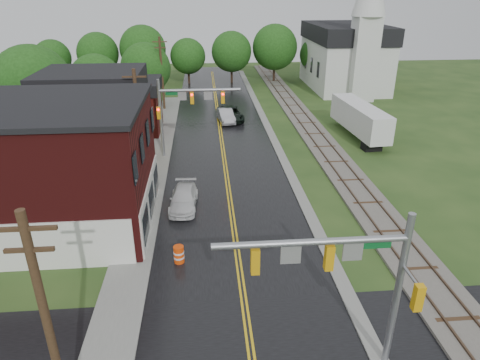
{
  "coord_description": "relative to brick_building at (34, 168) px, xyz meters",
  "views": [
    {
      "loc": [
        -1.66,
        -10.78,
        14.59
      ],
      "look_at": [
        0.41,
        13.5,
        3.5
      ],
      "focal_mm": 32.0,
      "sensor_mm": 36.0,
      "label": 1
    }
  ],
  "objects": [
    {
      "name": "railroad",
      "position": [
        22.48,
        20.0,
        -4.05
      ],
      "size": [
        3.2,
        80.0,
        0.3
      ],
      "color": "#59544C",
      "rests_on": "ground"
    },
    {
      "name": "construction_barrel",
      "position": [
        9.07,
        -5.0,
        -3.62
      ],
      "size": [
        0.61,
        0.61,
        1.07
      ],
      "primitive_type": "cylinder",
      "rotation": [
        0.0,
        0.0,
        0.02
      ],
      "color": "#E8420A",
      "rests_on": "ground"
    },
    {
      "name": "curb_right",
      "position": [
        17.88,
        20.0,
        -4.15
      ],
      "size": [
        0.8,
        70.0,
        0.12
      ],
      "primitive_type": "cube",
      "color": "gray",
      "rests_on": "ground"
    },
    {
      "name": "utility_pole_c",
      "position": [
        5.68,
        29.0,
        0.57
      ],
      "size": [
        1.8,
        0.28,
        9.0
      ],
      "color": "#382616",
      "rests_on": "ground"
    },
    {
      "name": "sedan_silver",
      "position": [
        13.28,
        22.72,
        -3.4
      ],
      "size": [
        2.16,
        4.72,
        1.5
      ],
      "primitive_type": "imported",
      "rotation": [
        0.0,
        0.0,
        0.13
      ],
      "color": "#A9A9AE",
      "rests_on": "ground"
    },
    {
      "name": "brick_building",
      "position": [
        0.0,
        0.0,
        0.0
      ],
      "size": [
        14.3,
        10.3,
        8.3
      ],
      "color": "#4C1010",
      "rests_on": "ground"
    },
    {
      "name": "darkred_building",
      "position": [
        2.48,
        20.0,
        -1.95
      ],
      "size": [
        7.0,
        6.0,
        4.4
      ],
      "primitive_type": "cube",
      "color": "#3F0F0C",
      "rests_on": "ground"
    },
    {
      "name": "utility_pole_b",
      "position": [
        5.68,
        7.0,
        0.57
      ],
      "size": [
        1.8,
        0.28,
        9.0
      ],
      "color": "#382616",
      "rests_on": "ground"
    },
    {
      "name": "utility_pole_a",
      "position": [
        5.68,
        -15.0,
        0.57
      ],
      "size": [
        1.8,
        0.28,
        9.0
      ],
      "color": "#382616",
      "rests_on": "ground"
    },
    {
      "name": "sidewalk_left",
      "position": [
        6.28,
        10.0,
        -4.15
      ],
      "size": [
        2.4,
        50.0,
        0.12
      ],
      "primitive_type": "cube",
      "color": "gray",
      "rests_on": "ground"
    },
    {
      "name": "traffic_signal_near",
      "position": [
        15.96,
        -13.0,
        0.82
      ],
      "size": [
        7.34,
        0.3,
        7.2
      ],
      "color": "gray",
      "rests_on": "ground"
    },
    {
      "name": "church",
      "position": [
        32.48,
        38.74,
        1.68
      ],
      "size": [
        10.4,
        18.4,
        20.0
      ],
      "color": "silver",
      "rests_on": "ground"
    },
    {
      "name": "tree_left_e",
      "position": [
        3.64,
        30.9,
        0.66
      ],
      "size": [
        6.4,
        6.4,
        8.16
      ],
      "color": "black",
      "rests_on": "ground"
    },
    {
      "name": "traffic_signal_far",
      "position": [
        9.01,
        12.0,
        0.82
      ],
      "size": [
        7.34,
        0.43,
        7.2
      ],
      "color": "gray",
      "rests_on": "ground"
    },
    {
      "name": "yellow_house",
      "position": [
        1.48,
        11.0,
        -0.95
      ],
      "size": [
        8.0,
        7.0,
        6.4
      ],
      "primitive_type": "cube",
      "color": "tan",
      "rests_on": "ground"
    },
    {
      "name": "semi_trailer",
      "position": [
        26.89,
        16.02,
        -2.07
      ],
      "size": [
        3.09,
        10.74,
        3.45
      ],
      "color": "black",
      "rests_on": "ground"
    },
    {
      "name": "tree_left_c",
      "position": [
        -1.36,
        24.9,
        0.36
      ],
      "size": [
        6.0,
        6.0,
        7.65
      ],
      "color": "black",
      "rests_on": "ground"
    },
    {
      "name": "suv_dark",
      "position": [
        13.89,
        23.49,
        -3.39
      ],
      "size": [
        3.2,
        5.75,
        1.52
      ],
      "primitive_type": "imported",
      "rotation": [
        0.0,
        0.0,
        0.13
      ],
      "color": "black",
      "rests_on": "ground"
    },
    {
      "name": "pickup_white",
      "position": [
        9.11,
        1.81,
        -3.49
      ],
      "size": [
        2.12,
        4.67,
        1.32
      ],
      "primitive_type": "imported",
      "rotation": [
        0.0,
        0.0,
        -0.06
      ],
      "color": "silver",
      "rests_on": "ground"
    },
    {
      "name": "main_road",
      "position": [
        12.48,
        15.0,
        -4.15
      ],
      "size": [
        10.0,
        90.0,
        0.02
      ],
      "primitive_type": "cube",
      "color": "black",
      "rests_on": "ground"
    },
    {
      "name": "tree_left_b",
      "position": [
        -5.36,
        16.9,
        1.57
      ],
      "size": [
        7.6,
        7.6,
        9.69
      ],
      "color": "black",
      "rests_on": "ground"
    }
  ]
}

